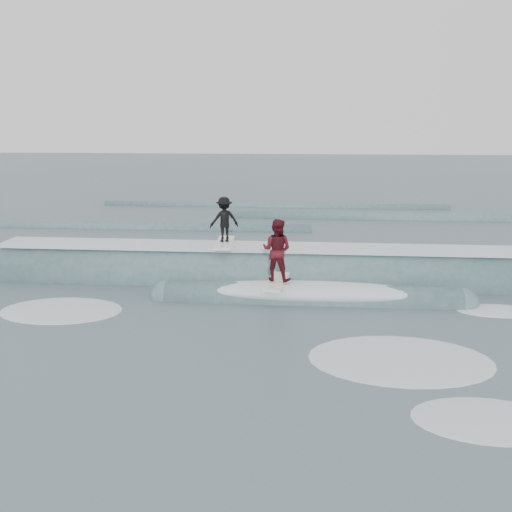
{
  "coord_description": "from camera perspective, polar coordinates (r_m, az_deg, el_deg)",
  "views": [
    {
      "loc": [
        1.59,
        -14.07,
        5.43
      ],
      "look_at": [
        0.0,
        3.94,
        1.1
      ],
      "focal_mm": 40.0,
      "sensor_mm": 36.0,
      "label": 1
    }
  ],
  "objects": [
    {
      "name": "surfer_red",
      "position": [
        17.28,
        2.09,
        0.35
      ],
      "size": [
        1.09,
        2.05,
        2.0
      ],
      "color": "white",
      "rests_on": "ground"
    },
    {
      "name": "ground",
      "position": [
        15.17,
        -1.32,
        -7.52
      ],
      "size": [
        160.0,
        160.0,
        0.0
      ],
      "primitive_type": "plane",
      "color": "#3E515A",
      "rests_on": "ground"
    },
    {
      "name": "whitewater",
      "position": [
        14.41,
        4.1,
        -8.71
      ],
      "size": [
        15.51,
        8.02,
        0.1
      ],
      "color": "white",
      "rests_on": "ground"
    },
    {
      "name": "surfer_black",
      "position": [
        19.51,
        -3.2,
        3.41
      ],
      "size": [
        1.14,
        2.02,
        1.64
      ],
      "color": "white",
      "rests_on": "ground"
    },
    {
      "name": "breaking_wave",
      "position": [
        19.53,
        0.88,
        -2.56
      ],
      "size": [
        22.08,
        3.96,
        2.37
      ],
      "color": "#3B6164",
      "rests_on": "ground"
    },
    {
      "name": "far_swells",
      "position": [
        32.21,
        2.89,
        3.75
      ],
      "size": [
        39.32,
        8.65,
        0.8
      ],
      "color": "#3B6164",
      "rests_on": "ground"
    }
  ]
}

